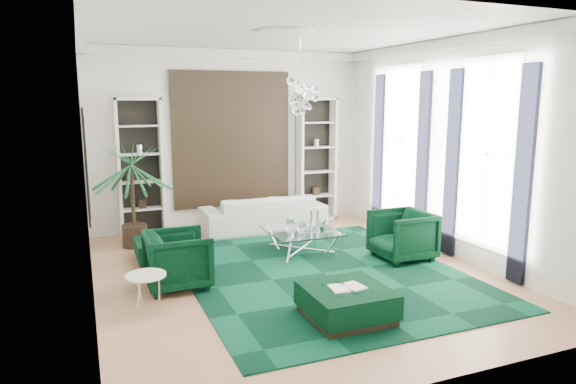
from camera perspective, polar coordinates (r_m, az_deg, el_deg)
name	(u,v)px	position (r m, az deg, el deg)	size (l,w,h in m)	color
floor	(293,274)	(8.36, 0.56, -9.11)	(6.00, 7.00, 0.02)	tan
ceiling	(293,27)	(7.95, 0.61, 17.84)	(6.00, 7.00, 0.02)	white
wall_back	(231,139)	(11.24, -6.34, 5.82)	(6.00, 0.02, 3.80)	white
wall_front	(440,195)	(4.91, 16.51, -0.31)	(6.00, 0.02, 3.80)	white
wall_left	(84,165)	(7.33, -21.73, 2.78)	(0.02, 7.00, 3.80)	white
wall_right	(451,149)	(9.49, 17.66, 4.58)	(0.02, 7.00, 3.80)	white
crown_molding	(293,35)	(7.94, 0.61, 17.06)	(6.00, 7.00, 0.18)	white
ceiling_medallion	(286,32)	(8.22, -0.23, 17.31)	(0.90, 0.90, 0.05)	white
tapestry	(232,140)	(11.19, -6.27, 5.80)	(2.50, 0.06, 2.80)	black
shelving_left	(140,168)	(10.73, -16.07, 2.58)	(0.90, 0.38, 2.80)	white
shelving_right	(316,159)	(11.78, 3.17, 3.63)	(0.90, 0.38, 2.80)	white
painting	(87,164)	(7.93, -21.47, 2.95)	(0.04, 1.30, 1.60)	black
window_near	(487,154)	(8.81, 21.28, 3.96)	(0.03, 1.10, 2.90)	white
curtain_near_a	(523,176)	(8.27, 24.67, 1.59)	(0.07, 0.30, 3.25)	black
curtain_near_b	(452,164)	(9.39, 17.79, 2.98)	(0.07, 0.30, 3.25)	black
window_far	(401,142)	(10.68, 12.45, 5.41)	(0.03, 1.10, 2.90)	white
curtain_far_a	(423,159)	(10.05, 14.74, 3.59)	(0.07, 0.30, 3.25)	black
curtain_far_b	(379,151)	(11.33, 10.03, 4.49)	(0.07, 0.30, 3.25)	black
rug	(323,273)	(8.35, 3.92, -9.01)	(4.20, 5.00, 0.02)	black
sofa	(263,213)	(10.93, -2.77, -2.33)	(2.60, 1.01, 0.76)	silver
armchair_left	(178,260)	(7.82, -12.13, -7.36)	(0.91, 0.93, 0.85)	black
armchair_right	(402,235)	(9.17, 12.55, -4.72)	(0.92, 0.94, 0.86)	black
coffee_table	(302,241)	(9.39, 1.53, -5.50)	(1.22, 1.22, 0.42)	white
ottoman_side	(162,250)	(9.18, -13.84, -6.29)	(0.86, 0.86, 0.38)	black
ottoman_front	(346,303)	(6.71, 6.50, -12.20)	(1.03, 1.03, 0.41)	black
book	(347,287)	(6.63, 6.54, -10.43)	(0.45, 0.30, 0.03)	white
side_table	(147,293)	(7.11, -15.41, -10.81)	(0.52, 0.52, 0.50)	white
palm	(132,180)	(9.97, -16.97, 1.24)	(1.59, 1.59, 2.55)	#206234
chandelier	(300,94)	(8.32, 1.35, 10.87)	(0.76, 0.76, 0.69)	white
table_plant	(323,226)	(9.20, 3.92, -3.74)	(0.13, 0.10, 0.23)	#206234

